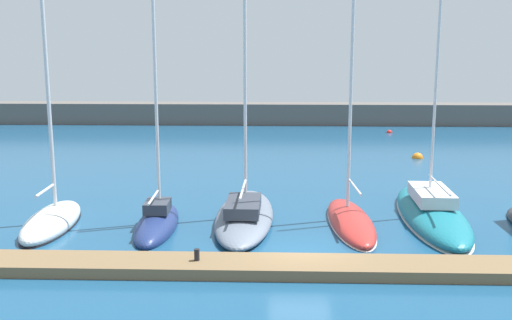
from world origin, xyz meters
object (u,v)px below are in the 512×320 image
Objects in this scene: sailboat_navy_second at (157,222)px; mooring_buoy_orange at (417,158)px; sailboat_slate_third at (245,214)px; dock_bollard at (197,255)px; sailboat_white_nearest at (52,220)px; sailboat_red_fourth at (351,219)px; sailboat_teal_fifth at (431,212)px; mooring_buoy_red at (389,133)px.

mooring_buoy_orange is (16.05, 17.89, -0.28)m from sailboat_navy_second.
sailboat_slate_third is 20.70m from mooring_buoy_orange.
sailboat_navy_second is 25.95× the size of dock_bollard.
dock_bollard is (7.42, -5.24, 0.30)m from sailboat_white_nearest.
sailboat_red_fourth is 29.21× the size of dock_bollard.
mooring_buoy_orange is (3.12, 16.13, -0.37)m from sailboat_teal_fifth.
sailboat_slate_third reaches higher than sailboat_red_fourth.
sailboat_teal_fifth is 29.81m from mooring_buoy_red.
sailboat_red_fourth is (13.83, 0.78, -0.06)m from sailboat_white_nearest.
sailboat_red_fourth reaches higher than sailboat_navy_second.
mooring_buoy_red is (12.52, 30.25, -0.40)m from sailboat_slate_third.
sailboat_teal_fifth is 12.56m from dock_bollard.
sailboat_white_nearest is 4.89m from sailboat_navy_second.
sailboat_red_fourth is at bearing 106.25° from sailboat_teal_fifth.
mooring_buoy_orange is (12.09, 16.79, -0.40)m from sailboat_slate_third.
sailboat_red_fourth is 18.57m from mooring_buoy_orange.
mooring_buoy_red is (7.55, 30.61, -0.28)m from sailboat_red_fourth.
sailboat_teal_fifth is at bearing -85.00° from sailboat_slate_third.
sailboat_navy_second is at bearing -117.73° from mooring_buoy_red.
sailboat_slate_third is at bearing -84.90° from sailboat_white_nearest.
dock_bollard is at bearing 126.04° from sailboat_teal_fifth.
sailboat_slate_third reaches higher than dock_bollard.
sailboat_slate_third reaches higher than mooring_buoy_orange.
mooring_buoy_red is 1.26× the size of dock_bollard.
sailboat_teal_fifth is at bearing -96.84° from mooring_buoy_red.
sailboat_red_fourth is at bearing 43.22° from dock_bollard.
mooring_buoy_orange is (20.94, 17.93, -0.34)m from sailboat_white_nearest.
dock_bollard is at bearing 130.59° from sailboat_red_fourth.
sailboat_navy_second reaches higher than mooring_buoy_orange.
sailboat_slate_third is 36.07× the size of dock_bollard.
sailboat_white_nearest is 17.92m from sailboat_teal_fifth.
mooring_buoy_red is at bearing 88.17° from mooring_buoy_orange.
sailboat_red_fourth is at bearing -93.34° from sailboat_slate_third.
sailboat_slate_third is (8.85, 1.14, 0.06)m from sailboat_white_nearest.
sailboat_teal_fifth is at bearing -84.20° from sailboat_navy_second.
mooring_buoy_orange is at bearing 59.74° from dock_bollard.
dock_bollard is (-13.52, -23.17, 0.64)m from mooring_buoy_orange.
sailboat_slate_third reaches higher than sailboat_white_nearest.
sailboat_navy_second is at bearing 106.40° from sailboat_slate_third.
sailboat_teal_fifth reaches higher than sailboat_navy_second.
mooring_buoy_orange is (-0.43, -13.46, 0.00)m from mooring_buoy_red.
sailboat_white_nearest is 22.88× the size of mooring_buoy_red.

